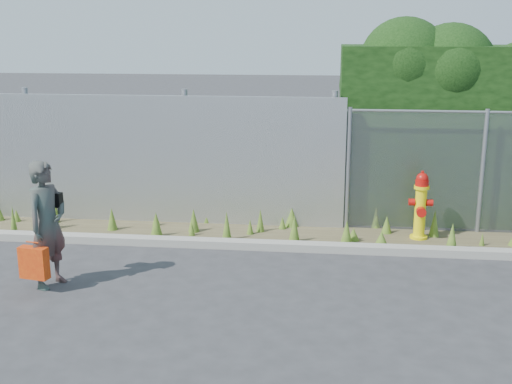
{
  "coord_description": "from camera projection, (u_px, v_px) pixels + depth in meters",
  "views": [
    {
      "loc": [
        0.71,
        -7.46,
        3.27
      ],
      "look_at": [
        -0.3,
        1.4,
        1.0
      ],
      "focal_mm": 45.0,
      "sensor_mm": 36.0,
      "label": 1
    }
  ],
  "objects": [
    {
      "name": "corrugated_fence",
      "position": [
        97.0,
        159.0,
        11.05
      ],
      "size": [
        8.5,
        0.21,
        2.3
      ],
      "color": "#A6A9AD",
      "rests_on": "ground"
    },
    {
      "name": "woman",
      "position": [
        47.0,
        224.0,
        8.24
      ],
      "size": [
        0.58,
        0.71,
        1.67
      ],
      "primitive_type": "imported",
      "rotation": [
        0.0,
        0.0,
        1.22
      ],
      "color": "#0F6558",
      "rests_on": "ground"
    },
    {
      "name": "black_shoulder_bag",
      "position": [
        53.0,
        200.0,
        8.36
      ],
      "size": [
        0.25,
        0.11,
        0.19
      ],
      "rotation": [
        0.0,
        0.0,
        -0.13
      ],
      "color": "black"
    },
    {
      "name": "curb",
      "position": [
        278.0,
        246.0,
        9.79
      ],
      "size": [
        16.0,
        0.22,
        0.12
      ],
      "primitive_type": "cube",
      "color": "gray",
      "rests_on": "ground"
    },
    {
      "name": "ground",
      "position": [
        267.0,
        297.0,
        8.07
      ],
      "size": [
        80.0,
        80.0,
        0.0
      ],
      "primitive_type": "plane",
      "color": "#313133",
      "rests_on": "ground"
    },
    {
      "name": "weed_strip",
      "position": [
        253.0,
        227.0,
        10.47
      ],
      "size": [
        16.0,
        1.36,
        0.55
      ],
      "color": "#4D432C",
      "rests_on": "ground"
    },
    {
      "name": "fire_hydrant",
      "position": [
        420.0,
        207.0,
        10.14
      ],
      "size": [
        0.38,
        0.34,
        1.12
      ],
      "rotation": [
        0.0,
        0.0,
        -0.03
      ],
      "color": "#FFEB0D",
      "rests_on": "ground"
    },
    {
      "name": "red_tote_bag",
      "position": [
        34.0,
        263.0,
        8.13
      ],
      "size": [
        0.37,
        0.14,
        0.49
      ],
      "rotation": [
        0.0,
        0.0,
        -0.18
      ],
      "color": "red"
    }
  ]
}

